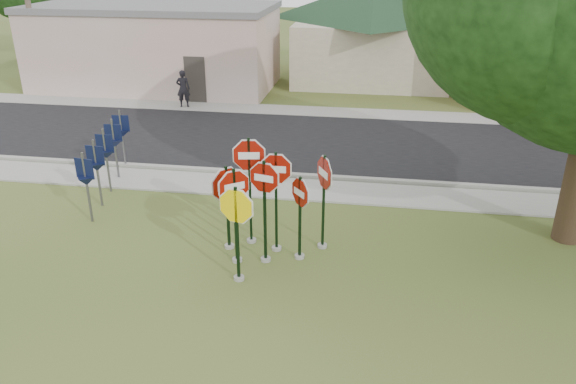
% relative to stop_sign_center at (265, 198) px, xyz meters
% --- Properties ---
extents(ground, '(120.00, 120.00, 0.00)m').
position_rel_stop_sign_center_xyz_m(ground, '(-0.09, -1.20, -1.64)').
color(ground, '#3B4F1D').
rests_on(ground, ground).
extents(sidewalk_near, '(60.00, 1.60, 0.06)m').
position_rel_stop_sign_center_xyz_m(sidewalk_near, '(-0.09, 4.30, -1.61)').
color(sidewalk_near, gray).
rests_on(sidewalk_near, ground).
extents(road, '(60.00, 7.00, 0.04)m').
position_rel_stop_sign_center_xyz_m(road, '(-0.09, 8.80, -1.62)').
color(road, black).
rests_on(road, ground).
extents(sidewalk_far, '(60.00, 1.60, 0.06)m').
position_rel_stop_sign_center_xyz_m(sidewalk_far, '(-0.09, 13.10, -1.61)').
color(sidewalk_far, gray).
rests_on(sidewalk_far, ground).
extents(curb, '(60.00, 0.20, 0.14)m').
position_rel_stop_sign_center_xyz_m(curb, '(-0.09, 5.30, -1.57)').
color(curb, gray).
rests_on(curb, ground).
extents(stop_sign_center, '(0.98, 0.27, 2.65)m').
position_rel_stop_sign_center_xyz_m(stop_sign_center, '(0.00, 0.00, 0.00)').
color(stop_sign_center, gray).
rests_on(stop_sign_center, ground).
extents(stop_sign_yellow, '(1.10, 0.26, 2.39)m').
position_rel_stop_sign_center_xyz_m(stop_sign_yellow, '(-0.44, -0.90, -0.18)').
color(stop_sign_yellow, gray).
rests_on(stop_sign_yellow, ground).
extents(stop_sign_left, '(0.85, 0.66, 2.48)m').
position_rel_stop_sign_center_xyz_m(stop_sign_left, '(-0.67, -0.14, -0.11)').
color(stop_sign_left, gray).
rests_on(stop_sign_left, ground).
extents(stop_sign_right, '(0.62, 0.76, 2.21)m').
position_rel_stop_sign_center_xyz_m(stop_sign_right, '(0.78, 0.26, -0.33)').
color(stop_sign_right, gray).
rests_on(stop_sign_right, ground).
extents(stop_sign_back_right, '(1.04, 0.24, 2.67)m').
position_rel_stop_sign_center_xyz_m(stop_sign_back_right, '(0.16, 0.57, 0.02)').
color(stop_sign_back_right, gray).
rests_on(stop_sign_back_right, ground).
extents(stop_sign_back_left, '(1.09, 0.24, 2.89)m').
position_rel_stop_sign_center_xyz_m(stop_sign_back_left, '(-0.54, 0.86, 0.20)').
color(stop_sign_back_left, gray).
rests_on(stop_sign_back_left, ground).
extents(stop_sign_far_right, '(0.55, 1.00, 2.56)m').
position_rel_stop_sign_center_xyz_m(stop_sign_far_right, '(1.27, 0.87, -0.04)').
color(stop_sign_far_right, gray).
rests_on(stop_sign_far_right, ground).
extents(stop_sign_far_left, '(0.75, 0.92, 2.30)m').
position_rel_stop_sign_center_xyz_m(stop_sign_far_left, '(-1.02, 0.48, -0.24)').
color(stop_sign_far_left, gray).
rests_on(stop_sign_far_left, ground).
extents(route_sign_row, '(1.43, 4.63, 2.00)m').
position_rel_stop_sign_center_xyz_m(route_sign_row, '(-5.49, 3.30, -0.42)').
color(route_sign_row, '#59595E').
rests_on(route_sign_row, ground).
extents(building_stucco, '(12.20, 6.20, 4.20)m').
position_rel_stop_sign_center_xyz_m(building_stucco, '(-9.09, 16.80, 0.51)').
color(building_stucco, beige).
rests_on(building_stucco, ground).
extents(building_house, '(11.60, 11.60, 6.20)m').
position_rel_stop_sign_center_xyz_m(building_house, '(1.91, 20.80, 2.01)').
color(building_house, beige).
rests_on(building_house, ground).
extents(pedestrian, '(0.68, 0.51, 1.70)m').
position_rel_stop_sign_center_xyz_m(pedestrian, '(-6.39, 12.88, -0.73)').
color(pedestrian, black).
rests_on(pedestrian, sidewalk_far).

